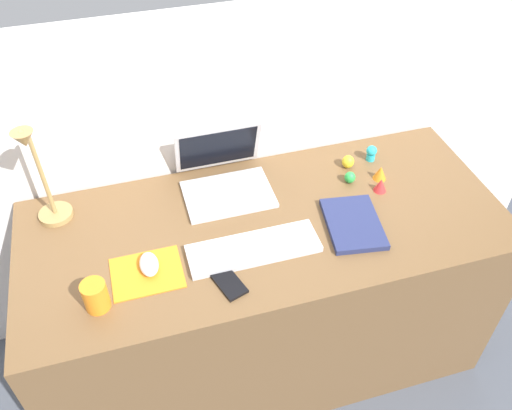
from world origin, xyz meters
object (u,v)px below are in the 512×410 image
mouse (149,264)px  toy_figurine_cyan (371,153)px  toy_figurine_red (381,185)px  notebook_pad (353,224)px  toy_figurine_orange (380,173)px  coffee_mug (96,296)px  laptop (224,173)px  keyboard (254,249)px  desk_lamp (41,179)px  cell_phone (228,282)px  toy_figurine_yellow (348,162)px  toy_figurine_green (350,177)px

mouse → toy_figurine_cyan: 0.91m
toy_figurine_cyan → toy_figurine_red: bearing=-104.4°
notebook_pad → toy_figurine_orange: toy_figurine_orange is taller
toy_figurine_red → coffee_mug: bearing=-167.0°
toy_figurine_cyan → toy_figurine_red: (-0.04, -0.17, -0.01)m
laptop → toy_figurine_cyan: (0.56, -0.01, -0.02)m
toy_figurine_cyan → toy_figurine_orange: size_ratio=1.15×
keyboard → desk_lamp: size_ratio=1.04×
toy_figurine_orange → laptop: bearing=167.3°
cell_phone → desk_lamp: size_ratio=0.33×
toy_figurine_yellow → cell_phone: bearing=-144.1°
laptop → keyboard: 0.33m
laptop → notebook_pad: (0.35, -0.31, -0.04)m
mouse → toy_figurine_orange: toy_figurine_orange is taller
mouse → toy_figurine_cyan: bearing=19.0°
laptop → notebook_pad: 0.47m
coffee_mug → toy_figurine_orange: bearing=15.8°
toy_figurine_cyan → toy_figurine_red: size_ratio=1.23×
desk_lamp → toy_figurine_red: 1.11m
cell_phone → toy_figurine_green: 0.61m
cell_phone → toy_figurine_red: bearing=4.2°
toy_figurine_red → mouse: bearing=-171.0°
keyboard → toy_figurine_green: (0.42, 0.22, 0.01)m
keyboard → toy_figurine_green: toy_figurine_green is taller
keyboard → cell_phone: bearing=-137.1°
toy_figurine_green → desk_lamp: bearing=175.2°
toy_figurine_orange → toy_figurine_cyan: bearing=81.8°
cell_phone → toy_figurine_red: 0.66m
cell_phone → toy_figurine_orange: 0.71m
toy_figurine_yellow → toy_figurine_red: bearing=-69.9°
coffee_mug → desk_lamp: bearing=105.7°
mouse → notebook_pad: (0.66, -0.00, -0.01)m
toy_figurine_red → cell_phone: bearing=-157.9°
mouse → toy_figurine_yellow: 0.81m
coffee_mug → toy_figurine_orange: coffee_mug is taller
toy_figurine_red → keyboard: bearing=-163.6°
toy_figurine_yellow → toy_figurine_cyan: size_ratio=0.80×
cell_phone → notebook_pad: bearing=-3.7°
desk_lamp → toy_figurine_yellow: desk_lamp is taller
cell_phone → toy_figurine_cyan: (0.65, 0.41, 0.03)m
keyboard → toy_figurine_cyan: toy_figurine_cyan is taller
keyboard → toy_figurine_cyan: 0.63m
notebook_pad → toy_figurine_orange: 0.27m
coffee_mug → toy_figurine_yellow: coffee_mug is taller
toy_figurine_cyan → keyboard: bearing=-149.9°
coffee_mug → toy_figurine_cyan: bearing=21.1°
keyboard → mouse: size_ratio=4.27×
toy_figurine_green → toy_figurine_red: 0.11m
laptop → cell_phone: 0.44m
keyboard → toy_figurine_yellow: bearing=33.9°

